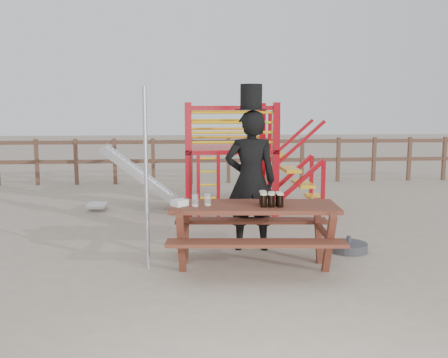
# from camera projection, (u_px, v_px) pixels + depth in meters

# --- Properties ---
(ground) EXTENTS (60.00, 60.00, 0.00)m
(ground) POSITION_uv_depth(u_px,v_px,m) (238.00, 264.00, 6.47)
(ground) COLOR tan
(ground) RESTS_ON ground
(back_fence) EXTENTS (15.09, 0.09, 1.20)m
(back_fence) POSITION_uv_depth(u_px,v_px,m) (210.00, 156.00, 13.27)
(back_fence) COLOR brown
(back_fence) RESTS_ON ground
(playground_fort) EXTENTS (4.71, 1.84, 2.10)m
(playground_fort) POSITION_uv_depth(u_px,v_px,m) (225.00, 155.00, 9.86)
(playground_fort) COLOR #A90B14
(playground_fort) RESTS_ON ground
(picnic_table) EXTENTS (2.19, 1.60, 0.81)m
(picnic_table) POSITION_uv_depth(u_px,v_px,m) (254.00, 228.00, 6.28)
(picnic_table) COLOR brown
(picnic_table) RESTS_ON ground
(man_with_hat) EXTENTS (0.74, 0.50, 2.33)m
(man_with_hat) POSITION_uv_depth(u_px,v_px,m) (251.00, 177.00, 7.01)
(man_with_hat) COLOR black
(man_with_hat) RESTS_ON ground
(metal_pole) EXTENTS (0.05, 0.05, 2.27)m
(metal_pole) POSITION_uv_depth(u_px,v_px,m) (146.00, 180.00, 6.11)
(metal_pole) COLOR #B2B2B7
(metal_pole) RESTS_ON ground
(parasol_base) EXTENTS (0.53, 0.53, 0.22)m
(parasol_base) POSITION_uv_depth(u_px,v_px,m) (348.00, 247.00, 7.02)
(parasol_base) COLOR #3A3A3F
(parasol_base) RESTS_ON ground
(paper_bag) EXTENTS (0.23, 0.22, 0.08)m
(paper_bag) POSITION_uv_depth(u_px,v_px,m) (180.00, 203.00, 6.15)
(paper_bag) COLOR white
(paper_bag) RESTS_ON picnic_table
(stout_pints) EXTENTS (0.29, 0.29, 0.17)m
(stout_pints) POSITION_uv_depth(u_px,v_px,m) (270.00, 199.00, 6.15)
(stout_pints) COLOR black
(stout_pints) RESTS_ON picnic_table
(empty_glasses) EXTENTS (0.24, 0.13, 0.15)m
(empty_glasses) POSITION_uv_depth(u_px,v_px,m) (201.00, 200.00, 6.15)
(empty_glasses) COLOR silver
(empty_glasses) RESTS_ON picnic_table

